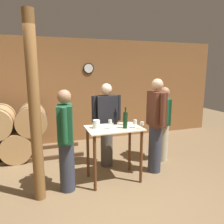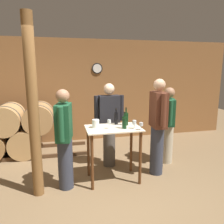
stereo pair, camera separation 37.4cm
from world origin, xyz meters
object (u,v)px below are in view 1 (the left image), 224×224
(wine_bottle_far_left, at_px, (115,118))
(wine_bottle_left, at_px, (125,122))
(wine_bottle_center, at_px, (125,118))
(person_visitor_near_door, at_px, (163,123))
(ice_bucket, at_px, (96,124))
(wine_glass_near_center, at_px, (135,122))
(person_visitor_with_scarf, at_px, (66,139))
(person_host, at_px, (107,123))
(person_visitor_bearded, at_px, (156,124))
(wine_glass_near_left, at_px, (110,122))
(wine_glass_near_right, at_px, (142,124))
(wooden_post, at_px, (35,111))

(wine_bottle_far_left, bearing_deg, wine_bottle_left, -78.02)
(wine_bottle_center, distance_m, person_visitor_near_door, 1.09)
(ice_bucket, xyz_separation_m, person_visitor_near_door, (1.55, 0.41, -0.19))
(wine_glass_near_center, xyz_separation_m, person_visitor_near_door, (0.93, 0.62, -0.23))
(wine_bottle_left, height_order, person_visitor_with_scarf, person_visitor_with_scarf)
(person_visitor_with_scarf, bearing_deg, person_host, 37.84)
(wine_bottle_center, relative_size, person_visitor_bearded, 0.18)
(wine_glass_near_center, height_order, person_visitor_near_door, person_visitor_near_door)
(wine_bottle_far_left, bearing_deg, ice_bucket, -160.00)
(wine_glass_near_left, bearing_deg, person_visitor_bearded, 6.54)
(person_visitor_with_scarf, bearing_deg, person_visitor_near_door, 14.97)
(wine_bottle_left, bearing_deg, person_visitor_bearded, 12.86)
(wine_bottle_left, relative_size, ice_bucket, 2.03)
(wine_glass_near_center, bearing_deg, person_visitor_bearded, 21.19)
(wine_bottle_left, height_order, ice_bucket, wine_bottle_left)
(person_visitor_with_scarf, bearing_deg, ice_bucket, 15.14)
(person_visitor_near_door, bearing_deg, wine_bottle_left, -152.40)
(wine_glass_near_right, distance_m, person_visitor_with_scarf, 1.25)
(wine_bottle_far_left, distance_m, person_host, 0.44)
(wooden_post, height_order, wine_bottle_left, wooden_post)
(ice_bucket, bearing_deg, wine_bottle_left, -19.26)
(wine_bottle_left, height_order, person_visitor_near_door, person_visitor_near_door)
(wine_bottle_center, relative_size, ice_bucket, 2.26)
(wine_bottle_far_left, distance_m, person_visitor_bearded, 0.77)
(wine_glass_near_center, bearing_deg, person_visitor_with_scarf, 176.87)
(wine_bottle_center, bearing_deg, person_visitor_with_scarf, -169.66)
(wooden_post, height_order, wine_bottle_center, wooden_post)
(person_visitor_bearded, bearing_deg, wine_glass_near_center, -158.81)
(ice_bucket, distance_m, person_host, 0.66)
(wine_glass_near_center, bearing_deg, wine_bottle_center, 104.84)
(wine_bottle_far_left, relative_size, person_visitor_near_door, 0.19)
(wine_bottle_center, xyz_separation_m, wine_glass_near_center, (0.07, -0.26, -0.02))
(wine_bottle_far_left, height_order, person_visitor_near_door, person_visitor_near_door)
(person_visitor_with_scarf, distance_m, person_visitor_near_door, 2.15)
(wooden_post, bearing_deg, person_host, 30.93)
(wooden_post, distance_m, wine_bottle_center, 1.55)
(person_visitor_bearded, bearing_deg, wooden_post, -173.51)
(ice_bucket, distance_m, person_visitor_with_scarf, 0.57)
(wooden_post, height_order, person_visitor_bearded, wooden_post)
(wine_glass_near_left, distance_m, person_host, 0.69)
(wine_glass_near_right, xyz_separation_m, person_host, (-0.35, 0.85, -0.17))
(wine_glass_near_right, distance_m, ice_bucket, 0.76)
(wine_glass_near_right, bearing_deg, person_visitor_near_door, 40.40)
(wine_glass_near_right, relative_size, person_host, 0.08)
(wooden_post, xyz_separation_m, person_host, (1.30, 0.78, -0.47))
(person_host, relative_size, person_visitor_bearded, 0.94)
(wine_glass_near_right, bearing_deg, wine_glass_near_center, 125.05)
(wine_bottle_far_left, xyz_separation_m, person_visitor_with_scarf, (-0.92, -0.28, -0.21))
(wine_glass_near_center, bearing_deg, wine_bottle_left, 164.07)
(ice_bucket, bearing_deg, person_visitor_with_scarf, -164.86)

